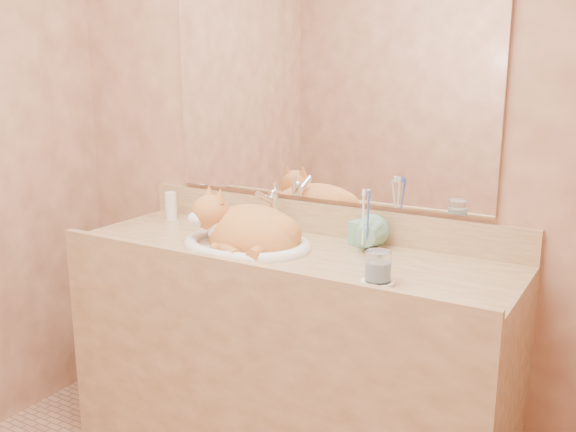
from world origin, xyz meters
The scene contains 12 objects.
wall_back centered at (0.00, 1.00, 1.25)m, with size 2.40×0.02×2.50m, color brown.
vanity_counter centered at (0.00, 0.72, 0.42)m, with size 1.60×0.55×0.85m, color olive, non-canonical shape.
mirror centered at (0.00, 0.99, 1.39)m, with size 1.30×0.02×0.80m, color white.
sink_basin centered at (-0.15, 0.70, 0.92)m, with size 0.47×0.40×0.15m, color white, non-canonical shape.
faucet centered at (-0.15, 0.89, 0.94)m, with size 0.05×0.13×0.19m, color white, non-canonical shape.
cat centered at (-0.16, 0.72, 0.91)m, with size 0.39×0.32×0.22m, color #B6632A, non-canonical shape.
soap_dispenser centered at (0.19, 0.89, 0.95)m, with size 0.09×0.09×0.19m, color #68A68A.
toothbrush_cup centered at (0.26, 0.82, 0.91)m, with size 0.12×0.12×0.11m, color #68A68A.
toothbrushes centered at (0.26, 0.82, 0.99)m, with size 0.04×0.04×0.23m, color white, non-canonical shape.
saucer centered at (0.41, 0.57, 0.85)m, with size 0.10×0.10×0.01m, color white.
water_glass centered at (0.41, 0.57, 0.91)m, with size 0.08×0.08×0.09m, color white.
lotion_bottle centered at (-0.65, 0.88, 0.91)m, with size 0.05×0.05×0.11m, color white.
Camera 1 is at (1.10, -1.13, 1.49)m, focal length 40.00 mm.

